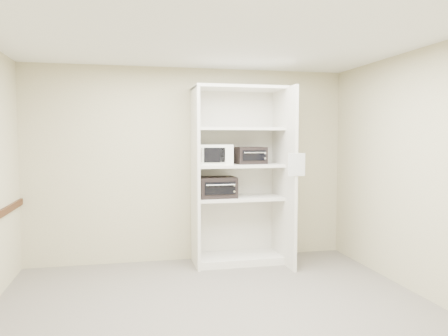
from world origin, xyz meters
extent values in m
cube|color=#635F53|center=(0.00, 0.00, 0.00)|extent=(4.50, 4.00, 0.01)
cube|color=white|center=(0.00, 0.00, 2.70)|extent=(4.50, 4.00, 0.01)
cube|color=beige|center=(0.00, 2.00, 1.35)|extent=(4.50, 0.02, 2.70)
cube|color=beige|center=(0.00, -2.00, 1.35)|extent=(4.50, 0.02, 2.70)
cube|color=beige|center=(2.25, 0.00, 1.35)|extent=(0.02, 4.00, 2.70)
cube|color=silver|center=(0.02, 1.68, 1.20)|extent=(0.04, 0.60, 2.40)
cube|color=silver|center=(1.22, 1.53, 1.20)|extent=(0.04, 0.90, 2.40)
cube|color=silver|center=(0.62, 1.99, 1.20)|extent=(1.24, 0.02, 2.40)
cube|color=silver|center=(0.62, 1.70, 0.05)|extent=(1.16, 0.56, 0.10)
cube|color=silver|center=(0.62, 1.70, 0.90)|extent=(1.16, 0.56, 0.04)
cube|color=silver|center=(0.62, 1.70, 1.35)|extent=(1.16, 0.56, 0.04)
cube|color=silver|center=(0.62, 1.70, 1.85)|extent=(1.16, 0.56, 0.04)
cube|color=silver|center=(0.62, 1.70, 2.40)|extent=(1.24, 0.60, 0.04)
cube|color=white|center=(0.29, 1.66, 1.50)|extent=(0.49, 0.39, 0.27)
cube|color=black|center=(0.79, 1.70, 1.49)|extent=(0.43, 0.34, 0.23)
cube|color=black|center=(0.31, 1.68, 1.06)|extent=(0.52, 0.40, 0.28)
cube|color=white|center=(1.22, 1.07, 1.39)|extent=(0.22, 0.02, 0.28)
camera|label=1|loc=(-0.86, -4.09, 1.73)|focal=35.00mm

